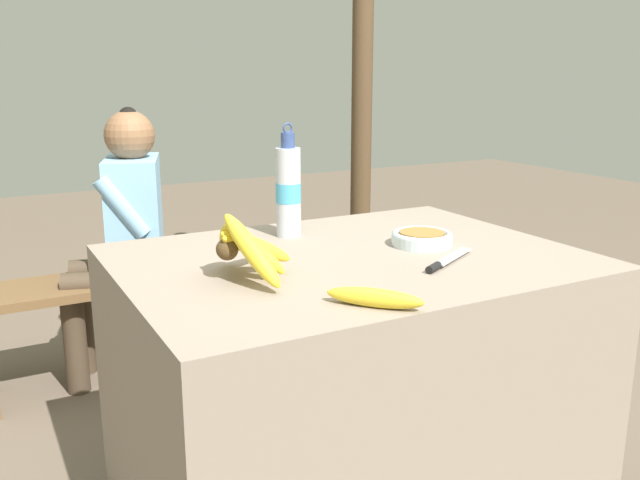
{
  "coord_description": "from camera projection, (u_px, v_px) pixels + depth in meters",
  "views": [
    {
      "loc": [
        -0.9,
        -1.5,
        1.26
      ],
      "look_at": [
        -0.06,
        0.05,
        0.82
      ],
      "focal_mm": 38.0,
      "sensor_mm": 36.0,
      "label": 1
    }
  ],
  "objects": [
    {
      "name": "market_counter",
      "position": [
        348.0,
        388.0,
        1.91
      ],
      "size": [
        1.21,
        0.91,
        0.78
      ],
      "color": "gray",
      "rests_on": "ground_plane"
    },
    {
      "name": "banana_bunch_ripe",
      "position": [
        245.0,
        246.0,
        1.6
      ],
      "size": [
        0.21,
        0.33,
        0.18
      ],
      "color": "#4C381E",
      "rests_on": "market_counter"
    },
    {
      "name": "serving_bowl",
      "position": [
        421.0,
        237.0,
        1.92
      ],
      "size": [
        0.17,
        0.17,
        0.04
      ],
      "color": "silver",
      "rests_on": "market_counter"
    },
    {
      "name": "water_bottle",
      "position": [
        288.0,
        190.0,
        2.0
      ],
      "size": [
        0.08,
        0.08,
        0.34
      ],
      "color": "silver",
      "rests_on": "market_counter"
    },
    {
      "name": "loose_banana_front",
      "position": [
        375.0,
        298.0,
        1.42
      ],
      "size": [
        0.17,
        0.19,
        0.04
      ],
      "rotation": [
        0.0,
        0.0,
        -0.84
      ],
      "color": "yellow",
      "rests_on": "market_counter"
    },
    {
      "name": "knife",
      "position": [
        443.0,
        262.0,
        1.72
      ],
      "size": [
        0.23,
        0.14,
        0.02
      ],
      "rotation": [
        0.0,
        0.0,
        0.5
      ],
      "color": "#BCBCC1",
      "rests_on": "market_counter"
    },
    {
      "name": "wooden_bench",
      "position": [
        167.0,
        286.0,
        2.87
      ],
      "size": [
        1.63,
        0.32,
        0.44
      ],
      "color": "brown",
      "rests_on": "ground_plane"
    },
    {
      "name": "seated_vendor",
      "position": [
        124.0,
        226.0,
        2.71
      ],
      "size": [
        0.46,
        0.43,
        1.12
      ],
      "rotation": [
        0.0,
        0.0,
        2.84
      ],
      "color": "#473828",
      "rests_on": "ground_plane"
    },
    {
      "name": "banana_bunch_green",
      "position": [
        271.0,
        240.0,
        3.05
      ],
      "size": [
        0.2,
        0.31,
        0.15
      ],
      "color": "#4C381E",
      "rests_on": "wooden_bench"
    },
    {
      "name": "support_post_far",
      "position": [
        362.0,
        75.0,
        3.34
      ],
      "size": [
        0.1,
        0.1,
        2.48
      ],
      "color": "#4C3823",
      "rests_on": "ground_plane"
    }
  ]
}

